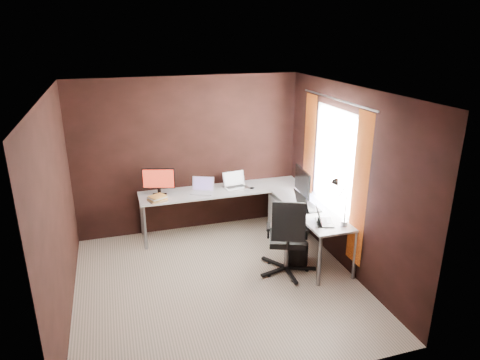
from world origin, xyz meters
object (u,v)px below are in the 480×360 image
object	(u,v)px
laptop_black_small	(322,220)
laptop_white	(203,189)
monitor_right	(303,183)
book_stack	(158,198)
desk_lamp	(339,196)
wastebasket	(298,254)
laptop_silver	(235,184)
laptop_black_big	(305,205)
monitor_left	(159,180)
office_chair	(287,251)
drawer_pedestal	(285,215)

from	to	relation	value
laptop_black_small	laptop_white	bearing A→B (deg)	57.79
monitor_right	book_stack	size ratio (longest dim) A/B	1.95
laptop_white	desk_lamp	world-z (taller)	desk_lamp
wastebasket	laptop_silver	bearing A→B (deg)	110.30
laptop_white	laptop_silver	size ratio (longest dim) A/B	1.04
book_stack	laptop_black_small	bearing A→B (deg)	-35.49
laptop_white	desk_lamp	bearing A→B (deg)	-25.73
laptop_white	laptop_black_small	world-z (taller)	laptop_white
wastebasket	laptop_black_big	bearing A→B (deg)	51.44
monitor_left	book_stack	distance (m)	0.31
monitor_right	office_chair	bearing A→B (deg)	148.79
monitor_right	office_chair	xyz separation A→B (m)	(-0.51, -0.67, -0.69)
desk_lamp	laptop_white	bearing A→B (deg)	125.51
drawer_pedestal	office_chair	distance (m)	1.23
monitor_right	laptop_white	world-z (taller)	monitor_right
desk_lamp	office_chair	world-z (taller)	desk_lamp
monitor_right	laptop_silver	bearing A→B (deg)	48.61
laptop_silver	book_stack	xyz separation A→B (m)	(-1.28, -0.22, -0.01)
monitor_left	office_chair	bearing A→B (deg)	-29.76
monitor_left	wastebasket	world-z (taller)	monitor_left
laptop_silver	office_chair	distance (m)	1.62
monitor_right	monitor_left	bearing A→B (deg)	72.73
wastebasket	desk_lamp	bearing A→B (deg)	-43.01
monitor_left	laptop_white	size ratio (longest dim) A/B	1.16
monitor_left	monitor_right	size ratio (longest dim) A/B	0.80
monitor_left	laptop_black_small	xyz separation A→B (m)	(1.94, -1.65, -0.20)
laptop_black_big	desk_lamp	distance (m)	0.71
laptop_black_big	book_stack	distance (m)	2.18
book_stack	wastebasket	bearing A→B (deg)	-32.97
monitor_right	laptop_black_big	distance (m)	0.37
laptop_black_small	wastebasket	size ratio (longest dim) A/B	1.09
monitor_right	laptop_black_big	size ratio (longest dim) A/B	1.54
laptop_black_big	monitor_right	bearing A→B (deg)	-16.62
laptop_silver	office_chair	size ratio (longest dim) A/B	0.36
laptop_black_big	wastebasket	size ratio (longest dim) A/B	1.19
drawer_pedestal	desk_lamp	world-z (taller)	desk_lamp
laptop_black_big	laptop_black_small	xyz separation A→B (m)	(0.01, -0.51, -0.01)
laptop_white	laptop_silver	xyz separation A→B (m)	(0.55, 0.06, 0.00)
drawer_pedestal	wastebasket	size ratio (longest dim) A/B	1.82
drawer_pedestal	monitor_right	world-z (taller)	monitor_right
laptop_white	laptop_black_big	world-z (taller)	laptop_black_big
laptop_black_small	monitor_right	bearing A→B (deg)	14.06
monitor_left	laptop_silver	size ratio (longest dim) A/B	1.21
monitor_left	laptop_silver	bearing A→B (deg)	15.65
laptop_silver	drawer_pedestal	bearing A→B (deg)	-35.13
laptop_silver	office_chair	bearing A→B (deg)	-87.07
drawer_pedestal	laptop_silver	size ratio (longest dim) A/B	1.50
drawer_pedestal	laptop_black_small	xyz separation A→B (m)	(-0.02, -1.26, 0.48)
laptop_silver	desk_lamp	bearing A→B (deg)	-70.15
laptop_white	laptop_silver	world-z (taller)	laptop_silver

